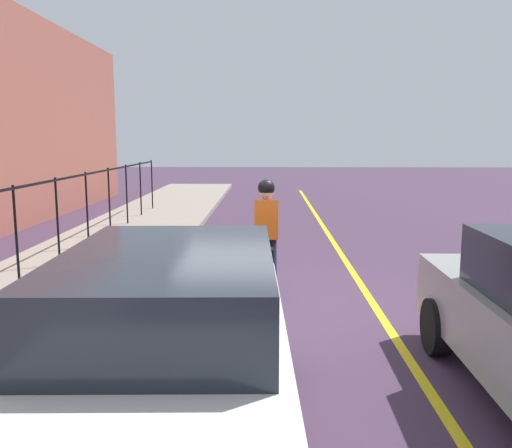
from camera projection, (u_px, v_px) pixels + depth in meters
name	position (u px, v px, depth m)	size (l,w,h in m)	color
ground_plane	(266.00, 303.00, 8.11)	(80.00, 80.00, 0.00)	#432E45
lane_line_centre	(373.00, 303.00, 8.08)	(36.00, 0.12, 0.01)	yellow
sidewalk	(41.00, 297.00, 8.17)	(40.00, 3.20, 0.15)	gray
iron_fence	(37.00, 207.00, 8.97)	(18.03, 0.04, 1.60)	black
cyclist_lead	(266.00, 239.00, 8.32)	(1.71, 0.37, 1.83)	black
parked_sedan_rear	(168.00, 352.00, 4.12)	(4.45, 2.03, 1.58)	white
traffic_cone_near	(192.00, 245.00, 11.36)	(0.36, 0.36, 0.46)	#E85311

